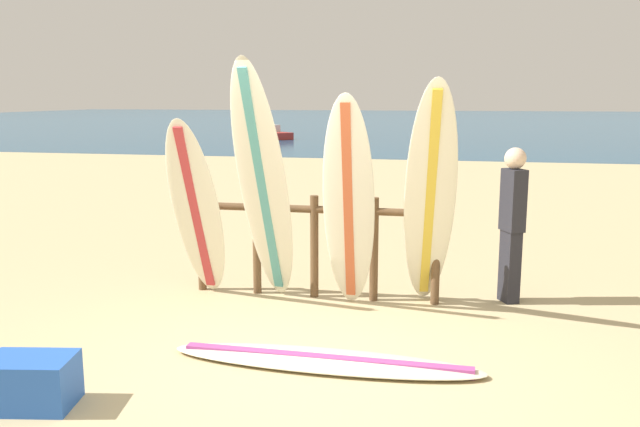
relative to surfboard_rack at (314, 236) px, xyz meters
The scene contains 11 objects.
ground_plane 2.04m from the surfboard_rack, 80.09° to the right, with size 120.00×120.00×0.00m, color tan.
ocean_water 56.11m from the surfboard_rack, 89.66° to the left, with size 120.00×80.00×0.01m, color navy.
surfboard_rack is the anchor object (origin of this frame).
surfboard_leaning_far_left 1.29m from the surfboard_rack, 161.67° to the right, with size 0.56×0.85×1.97m.
surfboard_leaning_left 0.86m from the surfboard_rack, 134.93° to the right, with size 0.63×1.05×2.56m.
surfboard_leaning_center_left 0.69m from the surfboard_rack, 37.41° to the right, with size 0.53×0.55×2.21m.
surfboard_leaning_center 1.38m from the surfboard_rack, 16.04° to the right, with size 0.64×1.23×2.36m.
surfboard_lying_on_sand 1.98m from the surfboard_rack, 75.06° to the right, with size 2.62×0.56×0.08m.
beachgoer_standing 2.10m from the surfboard_rack, ahead, with size 0.27×0.31×1.65m.
small_boat_offshore 27.62m from the surfboard_rack, 107.27° to the left, with size 2.96×2.78×0.71m.
cooler_box 3.31m from the surfboard_rack, 115.40° to the right, with size 0.60×0.40×0.36m, color blue.
Camera 1 is at (1.16, -4.92, 2.17)m, focal length 36.99 mm.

